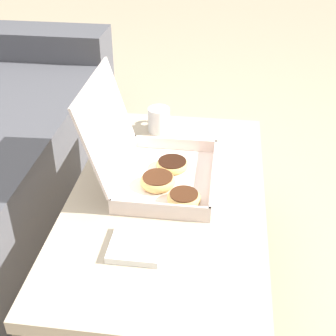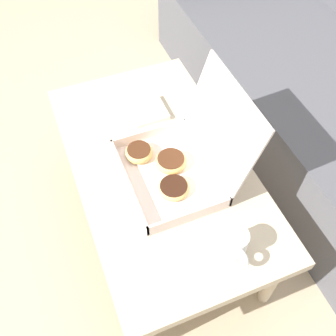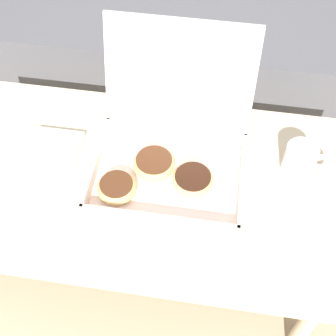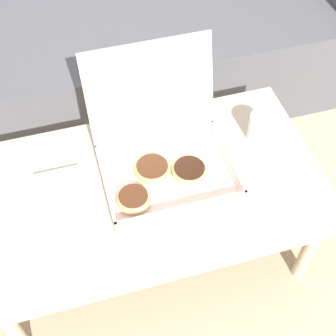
% 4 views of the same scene
% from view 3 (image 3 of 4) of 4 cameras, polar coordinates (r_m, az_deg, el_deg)
% --- Properties ---
extents(ground_plane, '(12.00, 12.00, 0.00)m').
position_cam_3_polar(ground_plane, '(1.60, -1.82, -6.35)').
color(ground_plane, tan).
extents(coffee_table, '(1.05, 0.59, 0.38)m').
position_cam_3_polar(coffee_table, '(1.25, -3.04, -2.32)').
color(coffee_table, '#C6B293').
rests_on(coffee_table, ground_plane).
extents(pastry_box, '(0.38, 0.38, 0.33)m').
position_cam_3_polar(pastry_box, '(1.19, -0.36, 1.97)').
color(pastry_box, silver).
rests_on(pastry_box, coffee_table).
extents(coffee_mug, '(0.12, 0.08, 0.09)m').
position_cam_3_polar(coffee_mug, '(1.24, 15.88, 0.86)').
color(coffee_mug, white).
rests_on(coffee_mug, coffee_table).
extents(napkin_stack, '(0.14, 0.14, 0.02)m').
position_cam_3_polar(napkin_stack, '(1.30, -13.73, 2.15)').
color(napkin_stack, white).
rests_on(napkin_stack, coffee_table).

